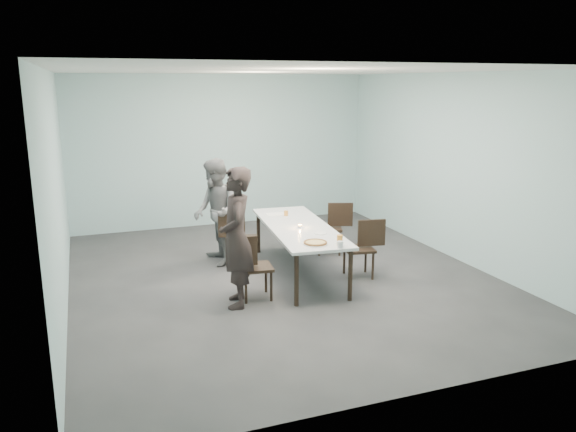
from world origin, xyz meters
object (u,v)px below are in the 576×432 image
object	(u,v)px
beer_glass	(340,241)
amber_tumbler	(286,213)
chair_far_left	(239,235)
chair_near_right	(364,244)
diner_far	(216,212)
table	(299,229)
pizza	(315,243)
chair_far_right	(334,224)
water_tumbler	(340,245)
chair_near_left	(250,263)
tealight	(300,227)
diner_near	(236,238)
side_plate	(320,233)

from	to	relation	value
beer_glass	amber_tumbler	size ratio (longest dim) A/B	1.88
chair_far_left	chair_near_right	size ratio (longest dim) A/B	1.00
diner_far	beer_glass	size ratio (longest dim) A/B	11.28
table	beer_glass	size ratio (longest dim) A/B	17.85
table	chair_near_right	size ratio (longest dim) A/B	3.08
pizza	chair_far_right	bearing A→B (deg)	58.36
chair_near_right	water_tumbler	xyz separation A→B (m)	(-0.78, -0.80, 0.29)
chair_near_right	chair_near_left	bearing A→B (deg)	17.88
tealight	diner_far	bearing A→B (deg)	134.61
chair_near_left	tealight	bearing A→B (deg)	38.01
water_tumbler	amber_tumbler	distance (m)	1.94
chair_near_left	chair_far_right	world-z (taller)	same
water_tumbler	chair_near_right	bearing A→B (deg)	45.72
water_tumbler	amber_tumbler	world-z (taller)	water_tumbler
chair_near_left	diner_near	xyz separation A→B (m)	(-0.22, -0.15, 0.41)
diner_near	diner_far	xyz separation A→B (m)	(0.14, 1.78, -0.07)
chair_near_left	beer_glass	size ratio (longest dim) A/B	5.80
side_plate	amber_tumbler	distance (m)	1.21
beer_glass	chair_far_left	bearing A→B (deg)	114.64
chair_far_right	beer_glass	size ratio (longest dim) A/B	5.80
chair_far_right	diner_far	world-z (taller)	diner_far
side_plate	beer_glass	world-z (taller)	beer_glass
pizza	water_tumbler	xyz separation A→B (m)	(0.23, -0.27, 0.03)
chair_far_left	tealight	bearing A→B (deg)	-33.25
table	pizza	bearing A→B (deg)	-98.57
tealight	amber_tumbler	world-z (taller)	amber_tumbler
diner_near	diner_far	world-z (taller)	diner_near
tealight	chair_far_right	bearing A→B (deg)	43.14
chair_far_left	water_tumbler	distance (m)	2.14
diner_far	beer_glass	xyz separation A→B (m)	(1.17, -2.09, -0.02)
chair_near_right	beer_glass	distance (m)	1.09
diner_near	side_plate	distance (m)	1.38
side_plate	table	bearing A→B (deg)	103.62
diner_far	amber_tumbler	distance (m)	1.13
chair_far_left	side_plate	bearing A→B (deg)	-38.79
chair_far_right	side_plate	xyz separation A→B (m)	(-0.82, -1.31, 0.25)
table	tealight	xyz separation A→B (m)	(-0.03, -0.12, 0.08)
chair_near_left	tealight	xyz separation A→B (m)	(0.95, 0.59, 0.27)
diner_near	pizza	xyz separation A→B (m)	(1.05, -0.12, -0.14)
pizza	side_plate	xyz separation A→B (m)	(0.27, 0.46, -0.01)
table	amber_tumbler	world-z (taller)	amber_tumbler
chair_far_left	diner_far	world-z (taller)	diner_far
table	amber_tumbler	xyz separation A→B (m)	(0.05, 0.69, 0.10)
side_plate	pizza	bearing A→B (deg)	-120.54
diner_near	table	bearing A→B (deg)	138.12
beer_glass	tealight	distance (m)	1.06
beer_glass	diner_near	bearing A→B (deg)	166.68
chair_near_left	chair_near_right	world-z (taller)	same
diner_near	water_tumbler	distance (m)	1.34
chair_far_right	diner_near	size ratio (longest dim) A/B	0.48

